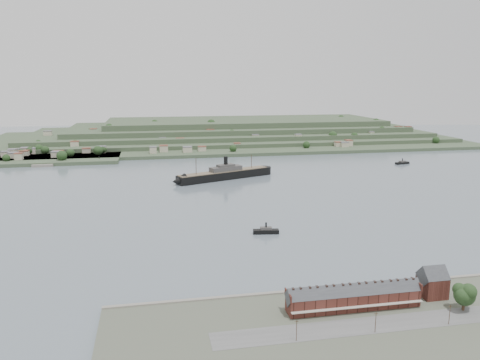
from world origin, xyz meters
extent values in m
plane|color=slate|center=(0.00, 0.00, 0.00)|extent=(1400.00, 1400.00, 0.00)
cube|color=#4C5142|center=(0.00, -188.00, 1.00)|extent=(220.00, 80.00, 2.00)
cube|color=gray|center=(0.00, -149.00, 1.30)|extent=(220.00, 2.00, 2.60)
cube|color=#595959|center=(0.00, -182.00, 2.05)|extent=(140.00, 12.00, 0.10)
cube|color=#441F18|center=(-10.00, -168.00, 5.50)|extent=(55.00, 8.00, 7.00)
cube|color=#33353B|center=(-10.00, -168.00, 9.00)|extent=(55.60, 8.15, 8.15)
cube|color=#B3AD9E|center=(-10.00, -172.80, 5.00)|extent=(55.00, 1.60, 0.25)
cube|color=#441F18|center=(-37.50, -168.00, 10.00)|extent=(0.50, 8.40, 3.00)
cube|color=#441F18|center=(17.50, -168.00, 10.00)|extent=(0.50, 8.40, 3.00)
cube|color=black|center=(-32.00, -168.00, 11.40)|extent=(0.90, 1.40, 3.20)
cube|color=black|center=(-26.50, -168.00, 11.40)|extent=(0.90, 1.40, 3.20)
cube|color=black|center=(-12.75, -168.00, 11.40)|extent=(0.90, 1.40, 3.20)
cube|color=black|center=(-7.25, -168.00, 11.40)|extent=(0.90, 1.40, 3.20)
cube|color=black|center=(6.50, -168.00, 11.40)|extent=(0.90, 1.40, 3.20)
cube|color=black|center=(12.00, -168.00, 11.40)|extent=(0.90, 1.40, 3.20)
cube|color=#441F18|center=(27.50, -164.00, 6.50)|extent=(10.00, 10.00, 9.00)
cube|color=#33353B|center=(27.50, -164.00, 11.00)|extent=(10.40, 10.18, 10.18)
cube|color=#374B32|center=(0.00, 360.00, 2.00)|extent=(760.00, 260.00, 4.00)
cube|color=#374B32|center=(20.00, 385.00, 6.50)|extent=(680.00, 220.00, 5.00)
cube|color=#374B32|center=(35.00, 400.00, 12.00)|extent=(600.00, 200.00, 6.00)
cube|color=#374B32|center=(50.00, 415.00, 18.50)|extent=(520.00, 180.00, 7.00)
cube|color=#374B32|center=(65.00, 430.00, 26.00)|extent=(440.00, 160.00, 8.00)
cube|color=#374B32|center=(-200.00, 250.00, 2.00)|extent=(150.00, 90.00, 4.00)
cube|color=gray|center=(-205.00, 208.00, 1.40)|extent=(22.00, 14.00, 2.80)
cube|color=black|center=(-20.41, 101.69, 3.71)|extent=(93.18, 47.53, 7.42)
cone|color=black|center=(-64.62, 83.82, 3.71)|extent=(16.55, 16.55, 12.72)
cylinder|color=black|center=(23.79, 119.56, 3.71)|extent=(12.72, 12.72, 7.42)
cube|color=brown|center=(-20.41, 101.69, 7.74)|extent=(90.82, 45.75, 0.64)
cube|color=#423F3D|center=(-18.45, 102.48, 10.07)|extent=(33.05, 20.75, 4.24)
cube|color=#423F3D|center=(-18.45, 102.48, 12.93)|extent=(18.50, 13.23, 2.65)
cylinder|color=black|center=(-18.45, 102.48, 16.95)|extent=(3.81, 3.81, 9.54)
cylinder|color=#402D1D|center=(-47.92, 90.57, 14.83)|extent=(0.53, 0.53, 16.95)
cylinder|color=#402D1D|center=(9.06, 113.60, 13.78)|extent=(0.53, 0.53, 14.83)
cube|color=black|center=(-20.30, -63.73, 1.26)|extent=(16.20, 6.36, 2.52)
cube|color=#423F3D|center=(-20.30, -63.73, 3.15)|extent=(7.50, 4.32, 1.89)
cylinder|color=black|center=(-20.30, -63.73, 5.26)|extent=(1.05, 1.05, 3.68)
cube|color=black|center=(-147.26, 225.00, 1.23)|extent=(19.11, 9.33, 2.46)
cube|color=#423F3D|center=(-147.26, 225.00, 3.07)|extent=(9.02, 5.94, 1.84)
cylinder|color=black|center=(-147.26, 225.00, 5.12)|extent=(1.02, 1.02, 3.58)
cube|color=black|center=(190.57, 145.73, 1.15)|extent=(17.86, 8.74, 2.30)
cube|color=#423F3D|center=(190.57, 145.73, 2.87)|extent=(8.44, 5.56, 1.72)
cylinder|color=black|center=(190.57, 145.73, 4.78)|extent=(0.96, 0.96, 3.35)
cylinder|color=#402D1D|center=(32.59, -178.01, 4.32)|extent=(1.12, 1.12, 4.65)
sphere|color=black|center=(32.59, -178.01, 8.51)|extent=(8.36, 8.36, 8.36)
sphere|color=black|center=(34.92, -177.08, 9.44)|extent=(6.51, 6.51, 6.51)
sphere|color=black|center=(30.73, -179.40, 8.97)|extent=(5.95, 5.95, 5.95)
sphere|color=black|center=(33.06, -180.05, 10.83)|extent=(5.58, 5.58, 5.58)
camera|label=1|loc=(-87.91, -330.44, 92.15)|focal=35.00mm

